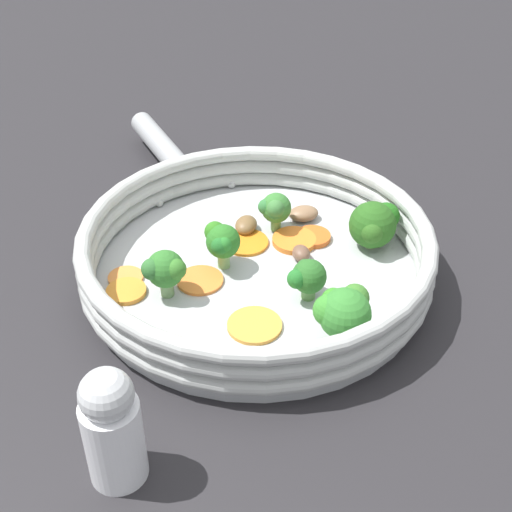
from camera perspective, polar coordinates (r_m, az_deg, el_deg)
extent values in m
plane|color=#242326|center=(0.68, 0.00, -1.83)|extent=(4.00, 4.00, 0.00)
cylinder|color=#B2B5B7|center=(0.67, 0.00, -1.44)|extent=(0.31, 0.31, 0.01)
torus|color=#B8BBB8|center=(0.66, 0.00, -0.51)|extent=(0.33, 0.33, 0.02)
torus|color=#B8BBB8|center=(0.65, 0.00, 0.56)|extent=(0.33, 0.33, 0.02)
torus|color=#B8BBB8|center=(0.65, 0.00, 1.67)|extent=(0.33, 0.33, 0.02)
cylinder|color=#999B9E|center=(0.85, -7.32, 8.44)|extent=(0.16, 0.05, 0.03)
sphere|color=#B6B6B8|center=(0.79, -1.96, 5.76)|extent=(0.01, 0.01, 0.01)
sphere|color=#B5B7B5|center=(0.76, -7.75, 4.24)|extent=(0.01, 0.01, 0.01)
cylinder|color=gold|center=(0.61, -0.12, -5.57)|extent=(0.07, 0.07, 0.00)
cylinder|color=orange|center=(0.70, 3.07, 1.26)|extent=(0.06, 0.06, 0.01)
cylinder|color=orange|center=(0.70, -0.82, 1.10)|extent=(0.06, 0.06, 0.00)
cylinder|color=orange|center=(0.65, -4.49, -1.95)|extent=(0.06, 0.06, 0.00)
cylinder|color=orange|center=(0.67, -10.38, -1.69)|extent=(0.04, 0.04, 0.00)
cylinder|color=orange|center=(0.71, 4.58, 1.54)|extent=(0.04, 0.04, 0.01)
cylinder|color=orange|center=(0.65, -10.34, -2.79)|extent=(0.05, 0.05, 0.00)
cylinder|color=#8BB369|center=(0.67, -2.60, -0.14)|extent=(0.01, 0.01, 0.02)
sphere|color=#2B7024|center=(0.66, -2.65, 1.18)|extent=(0.03, 0.03, 0.03)
sphere|color=#2F751E|center=(0.66, -3.30, 1.94)|extent=(0.02, 0.02, 0.02)
sphere|color=#287729|center=(0.64, -2.57, 0.94)|extent=(0.01, 0.01, 0.01)
sphere|color=#226926|center=(0.64, -2.88, 0.84)|extent=(0.02, 0.02, 0.02)
cylinder|color=#8AA35D|center=(0.60, 7.20, -5.97)|extent=(0.01, 0.01, 0.02)
sphere|color=#347E2F|center=(0.58, 7.35, -4.50)|extent=(0.04, 0.04, 0.04)
sphere|color=#3C772B|center=(0.59, 7.92, -3.34)|extent=(0.02, 0.02, 0.02)
sphere|color=#368726|center=(0.58, 6.03, -3.64)|extent=(0.02, 0.02, 0.02)
sphere|color=#38872D|center=(0.58, 5.87, -4.34)|extent=(0.03, 0.03, 0.03)
cylinder|color=#77A44D|center=(0.72, 1.60, 2.73)|extent=(0.01, 0.01, 0.02)
sphere|color=#377731|center=(0.71, 1.62, 3.87)|extent=(0.03, 0.03, 0.03)
sphere|color=#3D7839|center=(0.70, 1.59, 3.80)|extent=(0.02, 0.02, 0.02)
sphere|color=#317136|center=(0.70, 0.79, 3.96)|extent=(0.02, 0.02, 0.02)
sphere|color=#2D6E37|center=(0.70, 1.53, 3.51)|extent=(0.01, 0.01, 0.01)
cylinder|color=#729960|center=(0.64, -7.14, -2.40)|extent=(0.01, 0.01, 0.02)
sphere|color=#2F702A|center=(0.63, -7.27, -1.03)|extent=(0.03, 0.03, 0.03)
sphere|color=#2E672E|center=(0.62, -8.31, -1.05)|extent=(0.02, 0.02, 0.02)
sphere|color=#357328|center=(0.62, -6.44, -1.06)|extent=(0.02, 0.02, 0.02)
sphere|color=#347325|center=(0.62, -8.35, -1.07)|extent=(0.02, 0.02, 0.02)
cylinder|color=#5C8D4A|center=(0.63, 4.21, -2.77)|extent=(0.01, 0.01, 0.02)
sphere|color=#2A6425|center=(0.62, 4.28, -1.63)|extent=(0.03, 0.03, 0.03)
sphere|color=#226B26|center=(0.62, 3.44, -1.78)|extent=(0.02, 0.02, 0.02)
sphere|color=#2C632A|center=(0.63, 3.95, -0.92)|extent=(0.02, 0.02, 0.02)
cylinder|color=#8CA36F|center=(0.70, 9.16, 1.21)|extent=(0.01, 0.01, 0.01)
sphere|color=#275A1B|center=(0.69, 9.31, 2.47)|extent=(0.05, 0.05, 0.05)
sphere|color=#1E5E17|center=(0.70, 10.37, 3.17)|extent=(0.03, 0.03, 0.03)
sphere|color=#2C5D1D|center=(0.68, 9.28, 1.89)|extent=(0.02, 0.02, 0.02)
ellipsoid|color=#8C684A|center=(0.73, 3.83, 3.41)|extent=(0.03, 0.04, 0.01)
ellipsoid|color=brown|center=(0.68, 3.63, 0.21)|extent=(0.03, 0.02, 0.01)
ellipsoid|color=brown|center=(0.72, -0.80, 2.50)|extent=(0.04, 0.04, 0.01)
cylinder|color=white|center=(0.50, -11.26, -14.30)|extent=(0.04, 0.04, 0.07)
sphere|color=silver|center=(0.47, -11.91, -10.82)|extent=(0.04, 0.04, 0.04)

